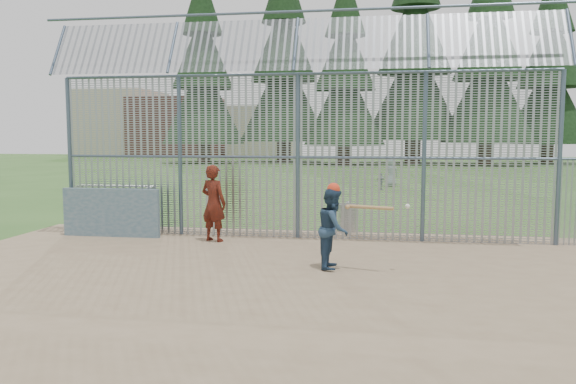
% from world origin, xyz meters
% --- Properties ---
extents(ground, '(120.00, 120.00, 0.00)m').
position_xyz_m(ground, '(0.00, 0.00, 0.00)').
color(ground, '#2D511E').
rests_on(ground, ground).
extents(dirt_infield, '(14.00, 10.00, 0.02)m').
position_xyz_m(dirt_infield, '(0.00, -0.50, 0.01)').
color(dirt_infield, '#756047').
rests_on(dirt_infield, ground).
extents(dugout_wall, '(2.50, 0.12, 1.20)m').
position_xyz_m(dugout_wall, '(-4.60, 2.90, 0.62)').
color(dugout_wall, '#38566B').
rests_on(dugout_wall, dirt_infield).
extents(batter, '(0.60, 0.76, 1.52)m').
position_xyz_m(batter, '(1.12, 0.45, 0.78)').
color(batter, navy).
rests_on(batter, dirt_infield).
extents(onlooker, '(0.78, 0.65, 1.82)m').
position_xyz_m(onlooker, '(-1.91, 2.73, 0.93)').
color(onlooker, maroon).
rests_on(onlooker, dirt_infield).
extents(bg_kid_standing, '(0.81, 0.67, 1.42)m').
position_xyz_m(bg_kid_standing, '(2.59, 18.22, 0.71)').
color(bg_kid_standing, gray).
rests_on(bg_kid_standing, ground).
extents(bg_kid_seated, '(0.49, 0.44, 0.80)m').
position_xyz_m(bg_kid_seated, '(2.07, 16.21, 0.40)').
color(bg_kid_seated, slate).
rests_on(bg_kid_seated, ground).
extents(batting_gear, '(1.53, 0.43, 0.48)m').
position_xyz_m(batting_gear, '(1.31, 0.42, 1.44)').
color(batting_gear, red).
rests_on(batting_gear, ground).
extents(trash_can, '(0.56, 0.56, 0.82)m').
position_xyz_m(trash_can, '(1.18, 4.57, 0.38)').
color(trash_can, gray).
rests_on(trash_can, ground).
extents(bleacher, '(3.00, 0.95, 0.72)m').
position_xyz_m(bleacher, '(-7.43, 8.66, 0.41)').
color(bleacher, slate).
rests_on(bleacher, ground).
extents(backstop_fence, '(20.09, 0.81, 5.30)m').
position_xyz_m(backstop_fence, '(1.81, 3.43, 2.36)').
color(backstop_fence, '#47566B').
rests_on(backstop_fence, ground).
extents(conifer_row, '(38.48, 12.26, 20.20)m').
position_xyz_m(conifer_row, '(1.93, 41.51, 10.83)').
color(conifer_row, '#332319').
rests_on(conifer_row, ground).
extents(distant_buildings, '(26.50, 10.50, 8.00)m').
position_xyz_m(distant_buildings, '(-23.18, 56.49, 3.60)').
color(distant_buildings, brown).
rests_on(distant_buildings, ground).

